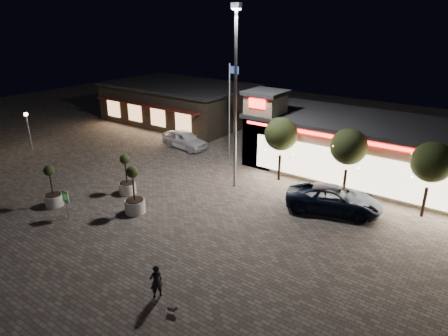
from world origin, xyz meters
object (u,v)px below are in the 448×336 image
Objects in this scene: planter_left at (127,182)px; planter_mid at (53,194)px; white_sedan at (185,139)px; valet_sign at (66,199)px; pickup_truck at (334,199)px; pedestrian at (156,281)px.

planter_mid is at bearing -120.67° from planter_left.
valet_sign is at bearing -161.80° from white_sedan.
white_sedan is 1.73× the size of planter_mid.
valet_sign is (3.27, -14.58, 0.47)m from white_sedan.
planter_mid is at bearing -170.30° from white_sedan.
planter_left reaches higher than white_sedan.
pickup_truck is at bearing -98.92° from white_sedan.
planter_left is at bearing 87.71° from valet_sign.
valet_sign is (2.25, -0.48, 0.43)m from planter_mid.
white_sedan is 2.61× the size of valet_sign.
white_sedan is at bearing 94.13° from planter_mid.
pickup_truck is 13.87m from planter_left.
white_sedan reaches higher than pedestrian.
pickup_truck is 3.66× the size of pedestrian.
white_sedan is at bearing 102.63° from valet_sign.
pedestrian is 0.57× the size of planter_mid.
white_sedan is 3.02× the size of pedestrian.
pickup_truck reaches higher than pedestrian.
pedestrian is at bearing -35.11° from planter_left.
planter_mid is (-2.43, -4.10, -0.03)m from planter_left.
white_sedan is at bearing -118.85° from pedestrian.
valet_sign reaches higher than pickup_truck.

